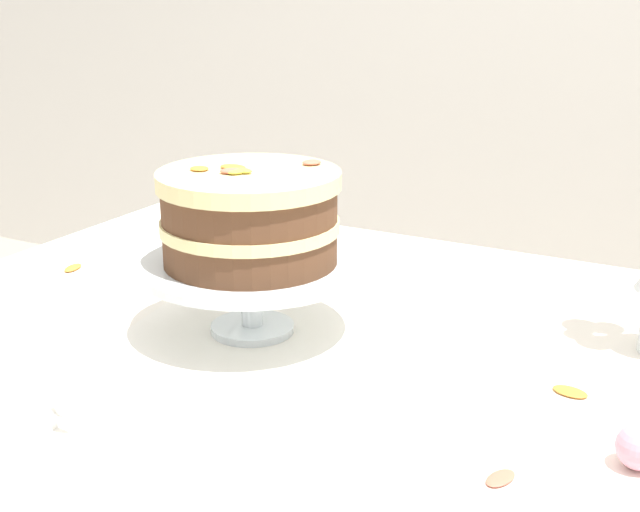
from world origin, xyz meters
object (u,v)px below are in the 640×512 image
object	(u,v)px
cake_stand	(251,274)
layer_cake	(250,217)
teacup	(27,408)
dining_table	(359,423)

from	to	relation	value
cake_stand	layer_cake	xyz separation A→B (m)	(-0.00, 0.00, 0.08)
teacup	cake_stand	bearing A→B (deg)	78.05
cake_stand	teacup	bearing A→B (deg)	-101.95
cake_stand	teacup	distance (m)	0.34
dining_table	layer_cake	distance (m)	0.30
cake_stand	layer_cake	distance (m)	0.08
cake_stand	layer_cake	world-z (taller)	layer_cake
dining_table	cake_stand	size ratio (longest dim) A/B	4.83
cake_stand	teacup	world-z (taller)	cake_stand
cake_stand	layer_cake	bearing A→B (deg)	172.15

